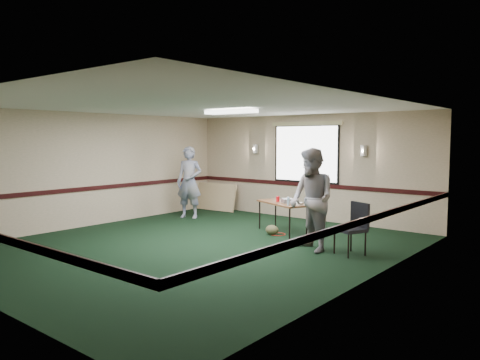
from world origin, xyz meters
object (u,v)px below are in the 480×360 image
Objects in this scene: conference_chair at (354,224)px; folding_table at (282,205)px; projector at (288,201)px; person_right at (312,200)px; person_left at (189,182)px.

folding_table is at bearing -177.23° from conference_chair.
folding_table is at bearing -134.47° from projector.
projector is (0.14, 0.01, 0.10)m from folding_table.
person_left is at bearing -167.38° from person_right.
conference_chair is 5.21m from person_left.
projector is 0.30× the size of conference_chair.
projector is 2.14m from conference_chair.
folding_table is 2.26m from conference_chair.
folding_table is 3.03m from person_left.
folding_table is at bearing 169.60° from person_right.
folding_table is 0.17m from projector.
projector is 0.15× the size of person_right.
projector is 3.16m from person_left.
conference_chair is 0.87m from person_right.
conference_chair is (1.97, -0.81, -0.18)m from projector.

